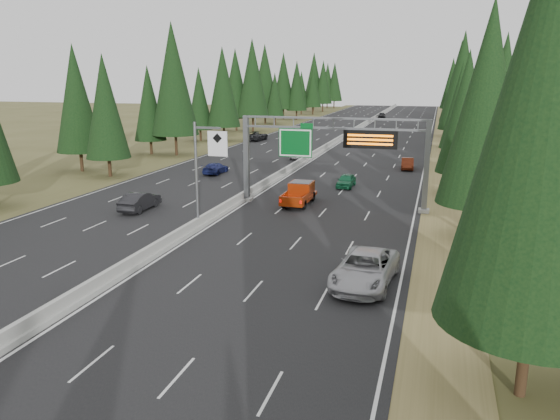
{
  "coord_description": "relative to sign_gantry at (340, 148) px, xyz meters",
  "views": [
    {
      "loc": [
        17.02,
        -11.4,
        11.27
      ],
      "look_at": [
        7.89,
        20.0,
        3.25
      ],
      "focal_mm": 35.0,
      "sensor_mm": 36.0,
      "label": 1
    }
  ],
  "objects": [
    {
      "name": "car_ahead_dkgrey",
      "position": [
        -2.15,
        48.19,
        -4.39
      ],
      "size": [
        2.49,
        5.61,
        1.6
      ],
      "primitive_type": "imported",
      "rotation": [
        0.0,
        0.0,
        -0.04
      ],
      "color": "black",
      "rests_on": "road"
    },
    {
      "name": "shoulder_right",
      "position": [
        8.88,
        45.12,
        -5.24
      ],
      "size": [
        3.6,
        260.0,
        0.06
      ],
      "primitive_type": "cube",
      "color": "olive",
      "rests_on": "ground"
    },
    {
      "name": "tree_row_left",
      "position": [
        -30.83,
        41.08,
        4.3
      ],
      "size": [
        11.73,
        241.63,
        19.0
      ],
      "color": "black",
      "rests_on": "ground"
    },
    {
      "name": "shoulder_left",
      "position": [
        -26.72,
        45.12,
        -5.24
      ],
      "size": [
        3.6,
        260.0,
        0.06
      ],
      "primitive_type": "cube",
      "color": "#4B4923",
      "rests_on": "ground"
    },
    {
      "name": "car_onc_white",
      "position": [
        -10.65,
        27.25,
        -4.48
      ],
      "size": [
        1.76,
        4.2,
        1.42
      ],
      "primitive_type": "imported",
      "rotation": [
        0.0,
        0.0,
        3.12
      ],
      "color": "silver",
      "rests_on": "road"
    },
    {
      "name": "red_pickup",
      "position": [
        -3.61,
        0.56,
        -4.13
      ],
      "size": [
        2.09,
        5.85,
        1.91
      ],
      "color": "black",
      "rests_on": "road"
    },
    {
      "name": "car_ahead_dkred",
      "position": [
        4.59,
        22.37,
        -4.5
      ],
      "size": [
        1.7,
        4.27,
        1.38
      ],
      "primitive_type": "imported",
      "rotation": [
        0.0,
        0.0,
        0.06
      ],
      "color": "#561C0C",
      "rests_on": "road"
    },
    {
      "name": "tree_row_right",
      "position": [
        13.16,
        35.62,
        4.17
      ],
      "size": [
        11.48,
        241.32,
        18.98
      ],
      "color": "black",
      "rests_on": "ground"
    },
    {
      "name": "road",
      "position": [
        -8.92,
        45.12,
        -5.23
      ],
      "size": [
        32.0,
        260.0,
        0.08
      ],
      "primitive_type": "cube",
      "color": "black",
      "rests_on": "ground"
    },
    {
      "name": "silver_minivan",
      "position": [
        4.67,
        -17.75,
        -4.29
      ],
      "size": [
        3.5,
        6.7,
        1.8
      ],
      "primitive_type": "imported",
      "rotation": [
        0.0,
        0.0,
        -0.08
      ],
      "color": "#ADADB2",
      "rests_on": "road"
    },
    {
      "name": "median_barrier",
      "position": [
        -8.92,
        45.12,
        -4.85
      ],
      "size": [
        0.7,
        260.0,
        0.85
      ],
      "color": "#9A9A94",
      "rests_on": "road"
    },
    {
      "name": "car_onc_blue",
      "position": [
        -17.04,
        12.79,
        -4.53
      ],
      "size": [
        1.92,
        4.55,
        1.31
      ],
      "primitive_type": "imported",
      "rotation": [
        0.0,
        0.0,
        3.12
      ],
      "color": "navy",
      "rests_on": "road"
    },
    {
      "name": "hov_sign_pole",
      "position": [
        -8.33,
        -9.92,
        -0.54
      ],
      "size": [
        2.8,
        0.5,
        8.0
      ],
      "color": "slate",
      "rests_on": "road"
    },
    {
      "name": "car_ahead_white",
      "position": [
        -2.02,
        56.49,
        -4.4
      ],
      "size": [
        2.79,
        5.78,
        1.59
      ],
      "primitive_type": "imported",
      "rotation": [
        0.0,
        0.0,
        0.03
      ],
      "color": "#BBBBBB",
      "rests_on": "road"
    },
    {
      "name": "sign_gantry",
      "position": [
        0.0,
        0.0,
        0.0
      ],
      "size": [
        16.75,
        0.98,
        7.8
      ],
      "color": "slate",
      "rests_on": "road"
    },
    {
      "name": "car_ahead_green",
      "position": [
        -0.85,
        9.11,
        -4.51
      ],
      "size": [
        1.71,
        4.04,
        1.36
      ],
      "primitive_type": "imported",
      "rotation": [
        0.0,
        0.0,
        -0.03
      ],
      "color": "#135633",
      "rests_on": "road"
    },
    {
      "name": "car_onc_far",
      "position": [
        -23.42,
        46.87,
        -4.37
      ],
      "size": [
        3.05,
        6.03,
        1.63
      ],
      "primitive_type": "imported",
      "rotation": [
        0.0,
        0.0,
        3.08
      ],
      "color": "black",
      "rests_on": "road"
    },
    {
      "name": "car_onc_near",
      "position": [
        -16.21,
        -5.83,
        -4.4
      ],
      "size": [
        1.77,
        4.82,
        1.58
      ],
      "primitive_type": "imported",
      "rotation": [
        0.0,
        0.0,
        3.16
      ],
      "color": "black",
      "rests_on": "road"
    },
    {
      "name": "car_ahead_far",
      "position": [
        -7.42,
        107.8,
        -4.4
      ],
      "size": [
        2.07,
        4.73,
        1.59
      ],
      "primitive_type": "imported",
      "rotation": [
        0.0,
        0.0,
        0.04
      ],
      "color": "black",
      "rests_on": "road"
    }
  ]
}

